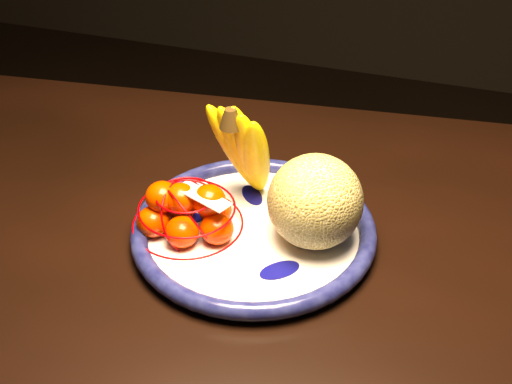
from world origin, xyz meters
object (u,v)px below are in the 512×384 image
(mandarin_bag, at_px, (187,212))
(fruit_bowl, at_px, (254,231))
(dining_table, at_px, (118,325))
(cantaloupe, at_px, (315,201))
(banana_bunch, at_px, (246,147))

(mandarin_bag, bearing_deg, fruit_bowl, 16.11)
(dining_table, relative_size, cantaloupe, 14.07)
(dining_table, height_order, banana_bunch, banana_bunch)
(dining_table, bearing_deg, fruit_bowl, 33.63)
(dining_table, height_order, cantaloupe, cantaloupe)
(dining_table, distance_m, fruit_bowl, 0.22)
(mandarin_bag, bearing_deg, dining_table, -122.94)
(fruit_bowl, distance_m, banana_bunch, 0.11)
(banana_bunch, distance_m, mandarin_bag, 0.12)
(cantaloupe, height_order, mandarin_bag, cantaloupe)
(dining_table, xyz_separation_m, mandarin_bag, (0.06, 0.10, 0.13))
(dining_table, distance_m, mandarin_bag, 0.17)
(dining_table, distance_m, cantaloupe, 0.31)
(fruit_bowl, xyz_separation_m, banana_bunch, (-0.03, 0.06, 0.09))
(dining_table, relative_size, mandarin_bag, 11.63)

